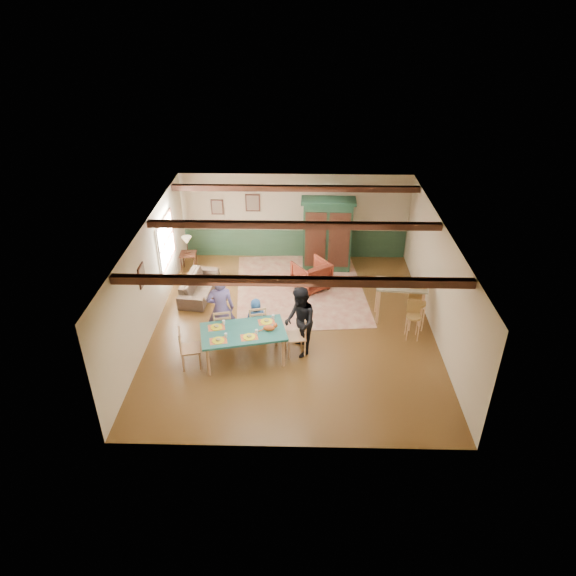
{
  "coord_description": "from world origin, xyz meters",
  "views": [
    {
      "loc": [
        0.13,
        -10.82,
        7.42
      ],
      "look_at": [
        -0.13,
        -0.06,
        1.15
      ],
      "focal_mm": 32.0,
      "sensor_mm": 36.0,
      "label": 1
    }
  ],
  "objects_px": {
    "armchair": "(311,275)",
    "dining_chair_far_right": "(257,321)",
    "armoire": "(327,235)",
    "sofa": "(199,286)",
    "cat": "(269,327)",
    "dining_chair_far_left": "(222,325)",
    "person_man": "(221,309)",
    "person_child": "(256,319)",
    "person_woman": "(300,322)",
    "counter_table": "(399,302)",
    "dining_chair_end_right": "(295,335)",
    "dining_chair_end_left": "(190,348)",
    "table_lamp": "(187,245)",
    "end_table": "(189,262)",
    "dining_table": "(244,345)",
    "bar_stool_right": "(417,308)",
    "bar_stool_left": "(413,321)"
  },
  "relations": [
    {
      "from": "dining_table",
      "to": "bar_stool_right",
      "type": "xyz_separation_m",
      "value": [
        4.18,
        1.39,
        0.2
      ]
    },
    {
      "from": "dining_chair_end_right",
      "to": "person_woman",
      "type": "xyz_separation_m",
      "value": [
        0.1,
        0.02,
        0.37
      ]
    },
    {
      "from": "bar_stool_left",
      "to": "cat",
      "type": "bearing_deg",
      "value": -161.91
    },
    {
      "from": "table_lamp",
      "to": "counter_table",
      "type": "bearing_deg",
      "value": -23.1
    },
    {
      "from": "armoire",
      "to": "sofa",
      "type": "relative_size",
      "value": 1.2
    },
    {
      "from": "person_child",
      "to": "counter_table",
      "type": "height_order",
      "value": "person_child"
    },
    {
      "from": "dining_chair_far_right",
      "to": "cat",
      "type": "xyz_separation_m",
      "value": [
        0.34,
        -0.8,
        0.38
      ]
    },
    {
      "from": "dining_chair_far_right",
      "to": "table_lamp",
      "type": "bearing_deg",
      "value": -68.86
    },
    {
      "from": "dining_chair_end_left",
      "to": "person_man",
      "type": "bearing_deg",
      "value": -43.15
    },
    {
      "from": "armoire",
      "to": "table_lamp",
      "type": "bearing_deg",
      "value": -174.68
    },
    {
      "from": "cat",
      "to": "bar_stool_right",
      "type": "distance_m",
      "value": 3.86
    },
    {
      "from": "table_lamp",
      "to": "bar_stool_left",
      "type": "relative_size",
      "value": 0.53
    },
    {
      "from": "sofa",
      "to": "end_table",
      "type": "relative_size",
      "value": 3.19
    },
    {
      "from": "dining_chair_end_left",
      "to": "person_woman",
      "type": "distance_m",
      "value": 2.54
    },
    {
      "from": "dining_chair_end_left",
      "to": "table_lamp",
      "type": "distance_m",
      "value": 4.68
    },
    {
      "from": "dining_chair_end_right",
      "to": "bar_stool_right",
      "type": "xyz_separation_m",
      "value": [
        3.01,
        1.12,
        0.09
      ]
    },
    {
      "from": "dining_table",
      "to": "armoire",
      "type": "relative_size",
      "value": 0.85
    },
    {
      "from": "dining_chair_far_left",
      "to": "dining_chair_far_right",
      "type": "distance_m",
      "value": 0.84
    },
    {
      "from": "dining_table",
      "to": "counter_table",
      "type": "xyz_separation_m",
      "value": [
        3.81,
        1.78,
        0.13
      ]
    },
    {
      "from": "counter_table",
      "to": "dining_chair_far_left",
      "type": "bearing_deg",
      "value": -165.42
    },
    {
      "from": "cat",
      "to": "bar_stool_left",
      "type": "relative_size",
      "value": 0.38
    },
    {
      "from": "dining_chair_far_left",
      "to": "bar_stool_left",
      "type": "relative_size",
      "value": 0.99
    },
    {
      "from": "sofa",
      "to": "armchair",
      "type": "bearing_deg",
      "value": -75.98
    },
    {
      "from": "dining_table",
      "to": "person_woman",
      "type": "height_order",
      "value": "person_woman"
    },
    {
      "from": "dining_chair_end_left",
      "to": "cat",
      "type": "distance_m",
      "value": 1.82
    },
    {
      "from": "person_woman",
      "to": "person_child",
      "type": "distance_m",
      "value": 1.27
    },
    {
      "from": "dining_chair_far_right",
      "to": "dining_chair_end_left",
      "type": "bearing_deg",
      "value": 24.92
    },
    {
      "from": "dining_chair_end_left",
      "to": "dining_chair_far_right",
      "type": "bearing_deg",
      "value": -65.08
    },
    {
      "from": "cat",
      "to": "table_lamp",
      "type": "height_order",
      "value": "table_lamp"
    },
    {
      "from": "end_table",
      "to": "bar_stool_right",
      "type": "bearing_deg",
      "value": -24.88
    },
    {
      "from": "dining_chair_far_right",
      "to": "dining_chair_end_right",
      "type": "xyz_separation_m",
      "value": [
        0.93,
        -0.56,
        0.0
      ]
    },
    {
      "from": "person_man",
      "to": "bar_stool_left",
      "type": "bearing_deg",
      "value": 169.91
    },
    {
      "from": "dining_chair_far_right",
      "to": "person_man",
      "type": "xyz_separation_m",
      "value": [
        -0.83,
        -0.1,
        0.41
      ]
    },
    {
      "from": "sofa",
      "to": "bar_stool_right",
      "type": "bearing_deg",
      "value": -98.88
    },
    {
      "from": "cat",
      "to": "sofa",
      "type": "xyz_separation_m",
      "value": [
        -2.13,
        2.88,
        -0.61
      ]
    },
    {
      "from": "dining_chair_far_left",
      "to": "person_man",
      "type": "distance_m",
      "value": 0.41
    },
    {
      "from": "table_lamp",
      "to": "armchair",
      "type": "bearing_deg",
      "value": -14.47
    },
    {
      "from": "bar_stool_left",
      "to": "bar_stool_right",
      "type": "distance_m",
      "value": 0.49
    },
    {
      "from": "cat",
      "to": "armchair",
      "type": "bearing_deg",
      "value": 60.31
    },
    {
      "from": "dining_chair_end_right",
      "to": "bar_stool_left",
      "type": "bearing_deg",
      "value": 90.55
    },
    {
      "from": "dining_chair_end_right",
      "to": "cat",
      "type": "xyz_separation_m",
      "value": [
        -0.59,
        -0.24,
        0.38
      ]
    },
    {
      "from": "person_man",
      "to": "armchair",
      "type": "xyz_separation_m",
      "value": [
        2.19,
        2.63,
        -0.49
      ]
    },
    {
      "from": "dining_chair_end_right",
      "to": "end_table",
      "type": "xyz_separation_m",
      "value": [
        -3.27,
        4.04,
        -0.21
      ]
    },
    {
      "from": "dining_chair_far_right",
      "to": "counter_table",
      "type": "bearing_deg",
      "value": -177.8
    },
    {
      "from": "armoire",
      "to": "counter_table",
      "type": "bearing_deg",
      "value": -56.28
    },
    {
      "from": "person_child",
      "to": "armchair",
      "type": "relative_size",
      "value": 1.16
    },
    {
      "from": "armchair",
      "to": "dining_chair_far_right",
      "type": "bearing_deg",
      "value": 27.31
    },
    {
      "from": "end_table",
      "to": "person_man",
      "type": "bearing_deg",
      "value": -67.21
    },
    {
      "from": "person_man",
      "to": "sofa",
      "type": "distance_m",
      "value": 2.46
    },
    {
      "from": "person_child",
      "to": "person_woman",
      "type": "bearing_deg",
      "value": 136.74
    }
  ]
}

